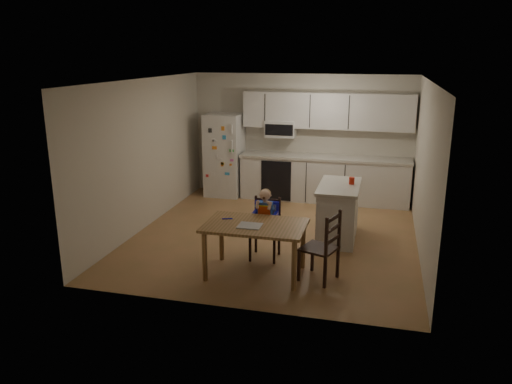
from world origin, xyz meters
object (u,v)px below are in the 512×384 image
object	(u,v)px
chair_side	(326,243)
kitchen_island	(338,212)
chair_booster	(266,216)
dining_table	(255,231)
refrigerator	(224,155)
red_cup	(352,181)

from	to	relation	value
chair_side	kitchen_island	bearing A→B (deg)	-160.73
kitchen_island	chair_booster	world-z (taller)	chair_booster
dining_table	chair_booster	xyz separation A→B (m)	(-0.00, 0.61, 0.01)
dining_table	chair_side	distance (m)	0.94
refrigerator	kitchen_island	world-z (taller)	refrigerator
red_cup	chair_side	size ratio (longest dim) A/B	0.12
kitchen_island	chair_booster	distance (m)	1.42
refrigerator	chair_booster	world-z (taller)	refrigerator
refrigerator	chair_side	bearing A→B (deg)	-55.20
chair_side	chair_booster	bearing A→B (deg)	-102.61
refrigerator	kitchen_island	distance (m)	3.28
kitchen_island	red_cup	xyz separation A→B (m)	(0.18, 0.10, 0.50)
refrigerator	chair_side	xyz separation A→B (m)	(2.54, -3.65, -0.31)
refrigerator	chair_side	world-z (taller)	refrigerator
refrigerator	red_cup	bearing A→B (deg)	-35.13
red_cup	dining_table	distance (m)	2.11
kitchen_island	red_cup	distance (m)	0.54
refrigerator	dining_table	bearing A→B (deg)	-66.45
kitchen_island	chair_booster	xyz separation A→B (m)	(-0.95, -1.03, 0.18)
chair_booster	kitchen_island	bearing A→B (deg)	46.82
red_cup	chair_side	distance (m)	1.79
red_cup	chair_booster	size ratio (longest dim) A/B	0.10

